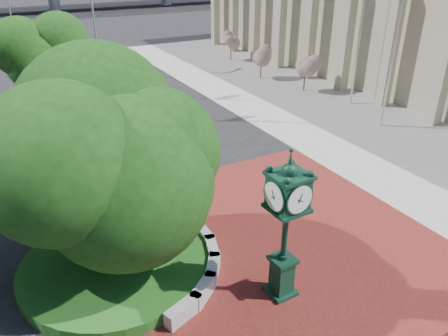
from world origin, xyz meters
TOP-DOWN VIEW (x-y plane):
  - ground at (0.00, 0.00)m, footprint 200.00×200.00m
  - plaza at (0.00, -1.00)m, footprint 12.00×12.00m
  - sidewalk at (16.00, 10.00)m, footprint 20.00×50.00m
  - planter_wall at (-2.71, -0.00)m, footprint 2.96×6.77m
  - grass_bed at (-5.00, 0.00)m, footprint 6.10×6.10m
  - civic_building at (23.60, 12.00)m, footprint 17.35×44.00m
  - tree_planter at (-5.00, 0.00)m, footprint 5.20×5.20m
  - tree_street at (-4.00, 18.00)m, footprint 4.40×4.40m
  - post_clock at (-0.90, -3.49)m, footprint 1.04×1.04m
  - parked_car at (0.89, 37.10)m, footprint 2.12×5.04m
  - flagpole_a at (12.54, 5.22)m, footprint 1.72×0.19m
  - flagpole_b at (13.93, 9.25)m, footprint 1.74×0.27m
  - street_lamp_near at (1.59, 26.90)m, footprint 2.04×0.94m
  - shrub_near at (12.99, 13.17)m, footprint 1.20×1.20m
  - shrub_mid at (12.08, 17.63)m, footprint 1.20×1.20m
  - shrub_far at (13.20, 24.52)m, footprint 1.20×1.20m

SIDE VIEW (x-z plane):
  - ground at x=0.00m, z-range 0.00..0.00m
  - plaza at x=0.00m, z-range 0.00..0.04m
  - sidewalk at x=16.00m, z-range 0.00..0.04m
  - grass_bed at x=-5.00m, z-range 0.00..0.40m
  - planter_wall at x=-2.71m, z-range 0.00..0.54m
  - parked_car at x=0.89m, z-range 0.00..1.70m
  - shrub_near at x=12.99m, z-range 0.49..2.69m
  - shrub_mid at x=12.08m, z-range 0.49..2.69m
  - shrub_far at x=13.20m, z-range 0.49..2.69m
  - post_clock at x=-0.90m, z-range 0.24..5.03m
  - tree_street at x=-4.00m, z-range 0.52..5.96m
  - tree_planter at x=-5.00m, z-range 0.56..6.89m
  - civic_building at x=23.60m, z-range 0.03..8.63m
  - street_lamp_near at x=1.59m, z-range 0.82..10.31m
  - flagpole_a at x=12.54m, z-range 0.14..11.10m
  - flagpole_b at x=13.93m, z-range 0.14..11.33m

